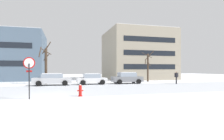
{
  "coord_description": "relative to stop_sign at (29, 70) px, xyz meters",
  "views": [
    {
      "loc": [
        0.87,
        -14.59,
        2.0
      ],
      "look_at": [
        6.39,
        5.79,
        1.89
      ],
      "focal_mm": 30.08,
      "sensor_mm": 36.0,
      "label": 1
    }
  ],
  "objects": [
    {
      "name": "tree_far_right",
      "position": [
        0.04,
        13.01,
        0.74
      ],
      "size": [
        1.59,
        1.59,
        5.71
      ],
      "color": "#423326",
      "rests_on": "ground"
    },
    {
      "name": "building_far_left",
      "position": [
        -8.14,
        24.54,
        2.39
      ],
      "size": [
        14.25,
        11.34,
        8.69
      ],
      "color": "slate",
      "rests_on": "ground"
    },
    {
      "name": "building_far_right",
      "position": [
        17.16,
        22.67,
        2.91
      ],
      "size": [
        12.39,
        12.0,
        9.73
      ],
      "color": "#9E937F",
      "rests_on": "ground"
    },
    {
      "name": "parked_car_white",
      "position": [
        5.86,
        10.93,
        -1.23
      ],
      "size": [
        3.83,
        2.18,
        1.42
      ],
      "color": "white",
      "rests_on": "ground"
    },
    {
      "name": "ground_plane",
      "position": [
        1.18,
        1.26,
        -1.95
      ],
      "size": [
        120.0,
        120.0,
        0.0
      ],
      "primitive_type": "plane",
      "color": "white"
    },
    {
      "name": "road_surface",
      "position": [
        1.18,
        5.23,
        -1.95
      ],
      "size": [
        80.0,
        9.94,
        0.0
      ],
      "color": "silver",
      "rests_on": "ground"
    },
    {
      "name": "parked_car_silver",
      "position": [
        0.97,
        10.74,
        -1.2
      ],
      "size": [
        4.57,
        2.18,
        1.47
      ],
      "color": "silver",
      "rests_on": "ground"
    },
    {
      "name": "tree_far_left",
      "position": [
        15.39,
        14.03,
        0.53
      ],
      "size": [
        2.25,
        2.25,
        4.99
      ],
      "color": "#423326",
      "rests_on": "ground"
    },
    {
      "name": "stop_sign",
      "position": [
        0.0,
        0.0,
        0.0
      ],
      "size": [
        0.76,
        0.16,
        2.78
      ],
      "color": "black",
      "rests_on": "ground"
    },
    {
      "name": "parked_car_gray",
      "position": [
        10.76,
        10.96,
        -1.17
      ],
      "size": [
        4.19,
        2.03,
        1.56
      ],
      "color": "slate",
      "rests_on": "ground"
    },
    {
      "name": "fire_hydrant",
      "position": [
        3.38,
        0.5,
        -1.51
      ],
      "size": [
        0.44,
        0.3,
        0.89
      ],
      "color": "red",
      "rests_on": "ground"
    },
    {
      "name": "pedestrian_crossing",
      "position": [
        17.06,
        8.81,
        -0.96
      ],
      "size": [
        0.37,
        0.46,
        1.7
      ],
      "color": "black",
      "rests_on": "ground"
    }
  ]
}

